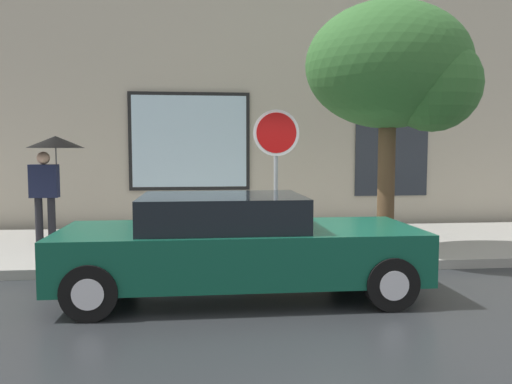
# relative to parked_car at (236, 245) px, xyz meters

# --- Properties ---
(ground_plane) EXTENTS (60.00, 60.00, 0.00)m
(ground_plane) POSITION_rel_parked_car_xyz_m (1.10, 0.09, -0.66)
(ground_plane) COLOR #282B2D
(sidewalk) EXTENTS (20.00, 4.00, 0.15)m
(sidewalk) POSITION_rel_parked_car_xyz_m (1.10, 3.09, -0.59)
(sidewalk) COLOR gray
(sidewalk) RESTS_ON ground
(building_facade) EXTENTS (20.00, 0.67, 7.00)m
(building_facade) POSITION_rel_parked_car_xyz_m (1.09, 5.59, 2.82)
(building_facade) COLOR #B2A893
(building_facade) RESTS_ON ground
(parked_car) EXTENTS (4.57, 1.84, 1.32)m
(parked_car) POSITION_rel_parked_car_xyz_m (0.00, 0.00, 0.00)
(parked_car) COLOR #0F4C38
(parked_car) RESTS_ON ground
(fire_hydrant) EXTENTS (0.30, 0.44, 0.79)m
(fire_hydrant) POSITION_rel_parked_car_xyz_m (-1.22, 1.94, -0.13)
(fire_hydrant) COLOR white
(fire_hydrant) RESTS_ON sidewalk
(pedestrian_with_umbrella) EXTENTS (1.03, 1.03, 2.01)m
(pedestrian_with_umbrella) POSITION_rel_parked_car_xyz_m (-3.20, 3.25, 1.09)
(pedestrian_with_umbrella) COLOR black
(pedestrian_with_umbrella) RESTS_ON sidewalk
(street_tree) EXTENTS (2.76, 2.34, 4.18)m
(street_tree) POSITION_rel_parked_car_xyz_m (2.77, 1.66, 2.54)
(street_tree) COLOR #4C3823
(street_tree) RESTS_ON sidewalk
(stop_sign) EXTENTS (0.76, 0.10, 2.41)m
(stop_sign) POSITION_rel_parked_car_xyz_m (0.78, 1.78, 1.19)
(stop_sign) COLOR gray
(stop_sign) RESTS_ON sidewalk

